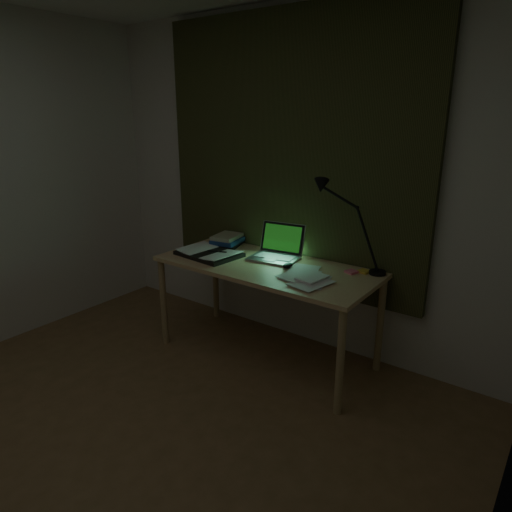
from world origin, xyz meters
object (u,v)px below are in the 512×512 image
at_px(loose_papers, 307,277).
at_px(laptop, 274,243).
at_px(book_stack, 227,240).
at_px(desk_lamp, 381,231).
at_px(open_textbook, 209,253).
at_px(desk, 266,311).

bearing_deg(loose_papers, laptop, 154.42).
height_order(laptop, loose_papers, laptop).
bearing_deg(laptop, book_stack, 162.57).
bearing_deg(book_stack, desk_lamp, 3.21).
xyz_separation_m(open_textbook, desk_lamp, (1.18, 0.36, 0.28)).
distance_m(desk, loose_papers, 0.53).
bearing_deg(loose_papers, desk, 170.51).
bearing_deg(desk_lamp, loose_papers, -124.18).
bearing_deg(laptop, open_textbook, -163.76).
bearing_deg(loose_papers, desk_lamp, 44.79).
relative_size(laptop, loose_papers, 1.19).
relative_size(book_stack, desk_lamp, 0.40).
bearing_deg(laptop, desk_lamp, 3.48).
xyz_separation_m(open_textbook, book_stack, (-0.06, 0.29, 0.03)).
xyz_separation_m(laptop, open_textbook, (-0.45, -0.20, -0.11)).
distance_m(open_textbook, loose_papers, 0.84).
relative_size(book_stack, loose_papers, 0.73).
bearing_deg(loose_papers, open_textbook, -178.91).
bearing_deg(open_textbook, desk_lamp, 22.22).
xyz_separation_m(book_stack, loose_papers, (0.90, -0.27, -0.04)).
bearing_deg(desk_lamp, desk, -147.73).
relative_size(desk, laptop, 4.07).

